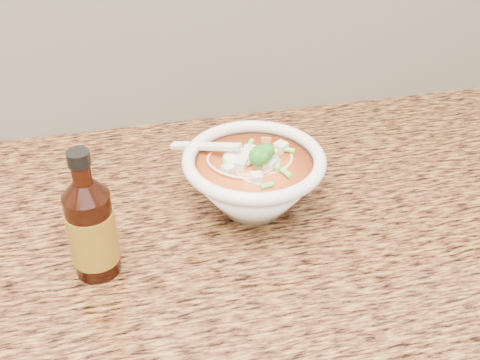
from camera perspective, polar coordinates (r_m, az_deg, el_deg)
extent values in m
cube|color=olive|center=(0.86, -19.28, -7.64)|extent=(4.00, 0.68, 0.04)
cylinder|color=white|center=(0.88, 1.28, -2.37)|extent=(0.08, 0.08, 0.01)
torus|color=white|center=(0.83, 1.35, 1.93)|extent=(0.20, 0.20, 0.02)
torus|color=beige|center=(0.83, 0.28, 1.33)|extent=(0.07, 0.07, 0.00)
torus|color=beige|center=(0.84, 0.53, 1.76)|extent=(0.15, 0.15, 0.00)
torus|color=beige|center=(0.84, 1.38, 1.67)|extent=(0.08, 0.08, 0.00)
torus|color=beige|center=(0.84, 0.89, 1.50)|extent=(0.07, 0.07, 0.00)
torus|color=beige|center=(0.82, 0.62, 0.33)|extent=(0.08, 0.08, 0.00)
torus|color=beige|center=(0.84, 2.32, 0.92)|extent=(0.11, 0.11, 0.00)
torus|color=beige|center=(0.84, 0.77, 1.14)|extent=(0.11, 0.11, 0.00)
torus|color=beige|center=(0.83, 0.84, 0.46)|extent=(0.10, 0.10, 0.00)
torus|color=beige|center=(0.83, 1.46, 0.23)|extent=(0.12, 0.12, 0.00)
torus|color=beige|center=(0.84, 2.59, 0.46)|extent=(0.12, 0.12, 0.00)
cube|color=silver|center=(0.86, 3.99, 3.12)|extent=(0.02, 0.02, 0.02)
cube|color=silver|center=(0.80, 1.43, 0.20)|extent=(0.02, 0.02, 0.02)
cube|color=silver|center=(0.84, 2.19, 2.24)|extent=(0.02, 0.02, 0.02)
cube|color=silver|center=(0.84, -0.56, 2.01)|extent=(0.02, 0.02, 0.02)
cube|color=silver|center=(0.82, -0.45, 1.49)|extent=(0.02, 0.02, 0.01)
cube|color=silver|center=(0.84, 2.73, 2.09)|extent=(0.02, 0.02, 0.02)
cube|color=silver|center=(0.82, 0.23, 1.38)|extent=(0.02, 0.02, 0.01)
cube|color=silver|center=(0.82, -2.02, 1.26)|extent=(0.02, 0.02, 0.02)
cube|color=silver|center=(0.80, 0.46, 0.51)|extent=(0.02, 0.02, 0.02)
cube|color=silver|center=(0.84, 3.77, 2.20)|extent=(0.02, 0.02, 0.02)
ellipsoid|color=#196014|center=(0.82, 1.89, 2.31)|extent=(0.04, 0.04, 0.03)
cylinder|color=#6BDA53|center=(0.84, 4.06, 1.95)|extent=(0.01, 0.02, 0.01)
cylinder|color=#6BDA53|center=(0.82, 4.73, 1.02)|extent=(0.02, 0.02, 0.01)
cylinder|color=#6BDA53|center=(0.83, -0.49, 1.98)|extent=(0.01, 0.02, 0.01)
cylinder|color=#6BDA53|center=(0.87, 3.08, 3.30)|extent=(0.02, 0.02, 0.01)
cylinder|color=#6BDA53|center=(0.81, -0.08, 0.89)|extent=(0.02, 0.02, 0.01)
cylinder|color=#6BDA53|center=(0.83, -0.99, 1.87)|extent=(0.01, 0.02, 0.01)
cylinder|color=#6BDA53|center=(0.88, 2.09, 3.77)|extent=(0.01, 0.02, 0.01)
cylinder|color=#6BDA53|center=(0.82, -0.44, 1.20)|extent=(0.02, 0.02, 0.01)
ellipsoid|color=white|center=(0.84, -0.10, 2.14)|extent=(0.05, 0.05, 0.02)
cube|color=white|center=(0.85, -3.31, 3.22)|extent=(0.10, 0.07, 0.03)
cylinder|color=#351107|center=(0.76, -13.80, -4.99)|extent=(0.07, 0.07, 0.12)
cylinder|color=#351107|center=(0.71, -14.81, 0.60)|extent=(0.03, 0.03, 0.02)
cylinder|color=black|center=(0.70, -15.06, 2.00)|extent=(0.03, 0.03, 0.02)
cylinder|color=red|center=(0.76, -13.77, -5.13)|extent=(0.07, 0.07, 0.07)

